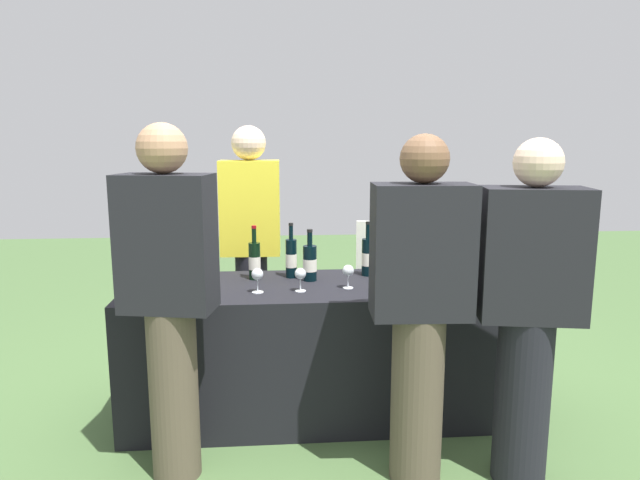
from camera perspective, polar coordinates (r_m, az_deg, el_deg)
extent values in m
plane|color=#476638|center=(3.39, 0.00, -16.81)|extent=(12.00, 12.00, 0.00)
cube|color=black|center=(3.24, 0.00, -10.91)|extent=(2.12, 0.72, 0.75)
cylinder|color=black|center=(3.27, -14.13, -2.13)|extent=(0.07, 0.07, 0.23)
cylinder|color=black|center=(3.24, -14.25, 0.52)|extent=(0.02, 0.02, 0.08)
cylinder|color=maroon|center=(3.23, -14.29, 1.36)|extent=(0.03, 0.03, 0.02)
cylinder|color=silver|center=(3.27, -14.12, -2.33)|extent=(0.07, 0.07, 0.08)
cylinder|color=black|center=(3.22, -12.15, -2.12)|extent=(0.07, 0.07, 0.24)
cylinder|color=black|center=(3.19, -12.25, 0.61)|extent=(0.03, 0.03, 0.07)
cylinder|color=gold|center=(3.18, -12.28, 1.39)|extent=(0.03, 0.03, 0.02)
cylinder|color=silver|center=(3.22, -12.14, -2.33)|extent=(0.07, 0.07, 0.08)
cylinder|color=black|center=(3.24, -6.64, -2.13)|extent=(0.07, 0.07, 0.21)
cylinder|color=black|center=(3.21, -6.69, 0.44)|extent=(0.03, 0.03, 0.08)
cylinder|color=maroon|center=(3.21, -6.71, 1.31)|extent=(0.03, 0.03, 0.02)
cylinder|color=silver|center=(3.24, -6.63, -2.31)|extent=(0.07, 0.07, 0.07)
cylinder|color=black|center=(3.26, -2.93, -1.89)|extent=(0.06, 0.06, 0.22)
cylinder|color=black|center=(3.23, -2.96, 0.75)|extent=(0.02, 0.02, 0.08)
cylinder|color=black|center=(3.23, -2.96, 1.60)|extent=(0.03, 0.03, 0.02)
cylinder|color=silver|center=(3.27, -2.93, -2.08)|extent=(0.06, 0.06, 0.08)
cylinder|color=black|center=(3.19, -1.03, -2.36)|extent=(0.08, 0.08, 0.20)
cylinder|color=black|center=(3.16, -1.04, 0.10)|extent=(0.03, 0.03, 0.08)
cylinder|color=black|center=(3.16, -1.04, 0.95)|extent=(0.03, 0.03, 0.02)
cylinder|color=silver|center=(3.19, -1.03, -2.54)|extent=(0.08, 0.08, 0.07)
cylinder|color=black|center=(3.32, 4.83, -1.75)|extent=(0.07, 0.07, 0.22)
cylinder|color=black|center=(3.29, 4.87, 0.85)|extent=(0.03, 0.03, 0.09)
cylinder|color=black|center=(3.28, 4.89, 1.74)|extent=(0.03, 0.03, 0.02)
cylinder|color=silver|center=(3.32, 4.83, -1.93)|extent=(0.07, 0.07, 0.08)
cylinder|color=black|center=(3.23, 7.76, -2.11)|extent=(0.08, 0.08, 0.22)
cylinder|color=black|center=(3.20, 7.83, 0.47)|extent=(0.03, 0.03, 0.07)
cylinder|color=black|center=(3.19, 7.85, 1.26)|extent=(0.03, 0.03, 0.02)
cylinder|color=silver|center=(3.23, 7.76, -2.30)|extent=(0.08, 0.08, 0.08)
cylinder|color=silver|center=(3.07, -11.72, -4.95)|extent=(0.06, 0.06, 0.00)
cylinder|color=silver|center=(3.07, -11.75, -4.34)|extent=(0.01, 0.01, 0.06)
sphere|color=silver|center=(3.05, -11.79, -3.24)|extent=(0.06, 0.06, 0.06)
cylinder|color=silver|center=(2.98, -6.32, -5.27)|extent=(0.06, 0.06, 0.00)
cylinder|color=silver|center=(2.97, -6.34, -4.61)|extent=(0.01, 0.01, 0.07)
sphere|color=silver|center=(2.96, -6.36, -3.46)|extent=(0.06, 0.06, 0.06)
cylinder|color=silver|center=(2.99, -1.99, -5.17)|extent=(0.06, 0.06, 0.00)
cylinder|color=silver|center=(2.98, -1.99, -4.53)|extent=(0.01, 0.01, 0.07)
sphere|color=silver|center=(2.96, -2.00, -3.42)|extent=(0.06, 0.06, 0.06)
sphere|color=#590C19|center=(2.97, -2.00, -3.62)|extent=(0.03, 0.03, 0.03)
cylinder|color=silver|center=(3.05, 2.85, -4.86)|extent=(0.06, 0.06, 0.00)
cylinder|color=silver|center=(3.04, 2.86, -4.22)|extent=(0.01, 0.01, 0.07)
sphere|color=silver|center=(3.03, 2.87, -3.11)|extent=(0.06, 0.06, 0.06)
sphere|color=#590C19|center=(3.03, 2.87, -3.31)|extent=(0.03, 0.03, 0.03)
cylinder|color=silver|center=(3.01, 6.30, -5.11)|extent=(0.06, 0.06, 0.00)
cylinder|color=silver|center=(3.00, 6.32, -4.47)|extent=(0.01, 0.01, 0.07)
sphere|color=silver|center=(2.99, 6.34, -3.32)|extent=(0.06, 0.06, 0.06)
sphere|color=#590C19|center=(2.99, 6.34, -3.53)|extent=(0.04, 0.04, 0.04)
cylinder|color=silver|center=(3.06, 7.64, -4.91)|extent=(0.06, 0.06, 0.00)
cylinder|color=silver|center=(3.05, 7.66, -4.23)|extent=(0.01, 0.01, 0.07)
sphere|color=silver|center=(3.03, 7.68, -3.08)|extent=(0.06, 0.06, 0.06)
sphere|color=#590C19|center=(3.04, 7.68, -3.28)|extent=(0.03, 0.03, 0.03)
cylinder|color=silver|center=(3.11, -13.81, -3.16)|extent=(0.19, 0.19, 0.18)
cylinder|color=black|center=(3.79, -6.86, -7.36)|extent=(0.21, 0.21, 0.80)
cube|color=yellow|center=(3.64, -7.10, 3.25)|extent=(0.38, 0.22, 0.60)
sphere|color=beige|center=(3.62, -7.24, 9.71)|extent=(0.22, 0.22, 0.22)
cylinder|color=brown|center=(2.74, -14.55, -14.81)|extent=(0.22, 0.22, 0.80)
cube|color=black|center=(2.53, -15.25, -0.31)|extent=(0.43, 0.29, 0.60)
sphere|color=tan|center=(2.49, -15.69, 8.93)|extent=(0.22, 0.22, 0.22)
cylinder|color=brown|center=(2.68, 9.78, -15.44)|extent=(0.24, 0.24, 0.77)
cube|color=black|center=(2.47, 10.25, -1.11)|extent=(0.44, 0.26, 0.58)
sphere|color=brown|center=(2.42, 10.54, 8.09)|extent=(0.21, 0.21, 0.21)
cylinder|color=black|center=(2.79, 19.79, -14.97)|extent=(0.24, 0.24, 0.77)
cube|color=black|center=(2.58, 20.67, -1.35)|extent=(0.47, 0.31, 0.57)
sphere|color=beige|center=(2.54, 21.23, 7.32)|extent=(0.21, 0.21, 0.21)
cube|color=white|center=(4.21, 7.20, -4.55)|extent=(0.52, 0.14, 0.95)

